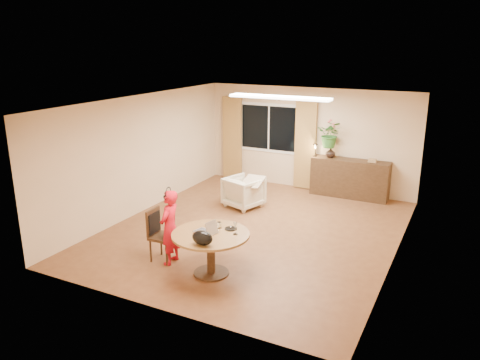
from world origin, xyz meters
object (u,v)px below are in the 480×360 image
(dining_chair, at_px, (163,235))
(armchair, at_px, (244,192))
(dining_table, at_px, (211,242))
(child, at_px, (170,227))
(sideboard, at_px, (350,178))

(dining_chair, distance_m, armchair, 3.11)
(dining_table, bearing_deg, dining_chair, 175.84)
(dining_chair, bearing_deg, child, -11.43)
(armchair, relative_size, sideboard, 0.41)
(sideboard, bearing_deg, armchair, -137.70)
(child, bearing_deg, sideboard, 153.24)
(dining_chair, relative_size, sideboard, 0.49)
(child, distance_m, sideboard, 5.29)
(dining_table, relative_size, armchair, 1.63)
(dining_chair, xyz_separation_m, child, (0.17, -0.03, 0.19))
(dining_chair, height_order, child, child)
(child, height_order, sideboard, child)
(dining_table, bearing_deg, sideboard, 78.44)
(child, relative_size, armchair, 1.69)
(armchair, bearing_deg, dining_table, 124.87)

